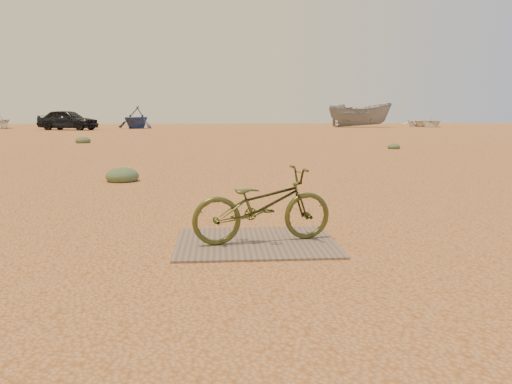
{
  "coord_description": "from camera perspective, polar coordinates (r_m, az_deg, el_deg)",
  "views": [
    {
      "loc": [
        -0.91,
        -5.49,
        1.34
      ],
      "look_at": [
        -0.54,
        -0.48,
        0.54
      ],
      "focal_mm": 35.0,
      "sensor_mm": 36.0,
      "label": 1
    }
  ],
  "objects": [
    {
      "name": "bicycle",
      "position": [
        5.1,
        0.76,
        -1.5
      ],
      "size": [
        1.53,
        0.8,
        0.77
      ],
      "primitive_type": "imported",
      "rotation": [
        0.0,
        0.0,
        1.78
      ],
      "color": "#42471D",
      "rests_on": "plywood_board"
    },
    {
      "name": "boat_mid_right",
      "position": [
        49.15,
        11.78,
        8.6
      ],
      "size": [
        6.19,
        3.01,
        2.3
      ],
      "primitive_type": "imported",
      "rotation": [
        0.0,
        0.0,
        1.44
      ],
      "color": "gray",
      "rests_on": "ground"
    },
    {
      "name": "kale_b",
      "position": [
        19.63,
        15.47,
        4.78
      ],
      "size": [
        0.47,
        0.47,
        0.26
      ],
      "primitive_type": "ellipsoid",
      "color": "#58714B",
      "rests_on": "ground"
    },
    {
      "name": "kale_c",
      "position": [
        23.92,
        -19.15,
        5.31
      ],
      "size": [
        0.67,
        0.67,
        0.37
      ],
      "primitive_type": "ellipsoid",
      "color": "#58714B",
      "rests_on": "ground"
    },
    {
      "name": "plywood_board",
      "position": [
        5.19,
        0.0,
        -5.78
      ],
      "size": [
        1.64,
        1.29,
        0.02
      ],
      "primitive_type": "cube",
      "color": "#735C4F",
      "rests_on": "ground"
    },
    {
      "name": "kale_a",
      "position": [
        10.23,
        -15.01,
        1.2
      ],
      "size": [
        0.65,
        0.65,
        0.36
      ],
      "primitive_type": "ellipsoid",
      "color": "#58714B",
      "rests_on": "ground"
    },
    {
      "name": "boat_far_left",
      "position": [
        45.37,
        -13.53,
        8.3
      ],
      "size": [
        4.35,
        4.63,
        1.95
      ],
      "primitive_type": "imported",
      "rotation": [
        0.0,
        0.0,
        -0.38
      ],
      "color": "#344778",
      "rests_on": "ground"
    },
    {
      "name": "boat_far_right",
      "position": [
        51.88,
        18.83,
        7.59
      ],
      "size": [
        4.03,
        5.14,
        0.97
      ],
      "primitive_type": "imported",
      "rotation": [
        0.0,
        0.0,
        0.16
      ],
      "color": "silver",
      "rests_on": "ground"
    },
    {
      "name": "car",
      "position": [
        42.89,
        -20.71,
        7.73
      ],
      "size": [
        5.1,
        3.23,
        1.62
      ],
      "primitive_type": "imported",
      "rotation": [
        0.0,
        0.0,
        1.27
      ],
      "color": "black",
      "rests_on": "ground"
    },
    {
      "name": "ground",
      "position": [
        5.72,
        5.1,
        -4.53
      ],
      "size": [
        120.0,
        120.0,
        0.0
      ],
      "primitive_type": "plane",
      "color": "tan",
      "rests_on": "ground"
    }
  ]
}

